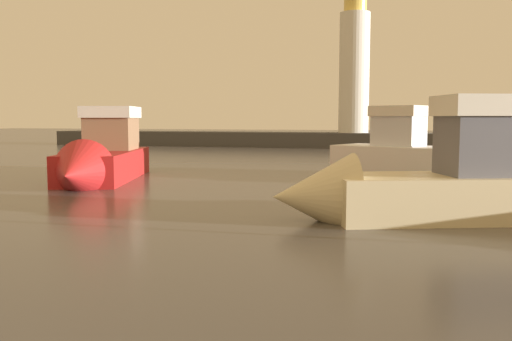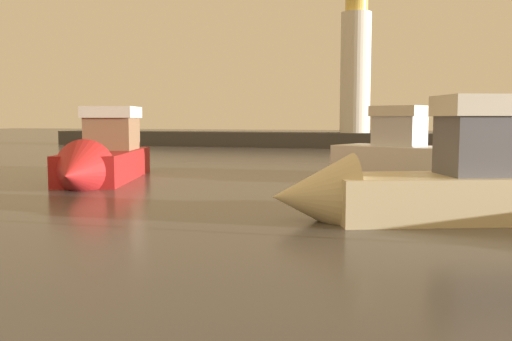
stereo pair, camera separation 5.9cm
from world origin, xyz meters
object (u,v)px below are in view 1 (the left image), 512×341
object	(u,v)px
motorboat_1	(440,159)
lighthouse	(354,64)
motorboat_0	(99,158)
motorboat_3	(420,183)

from	to	relation	value
motorboat_1	lighthouse	bearing A→B (deg)	103.62
lighthouse	motorboat_0	bearing A→B (deg)	-104.07
motorboat_0	motorboat_3	size ratio (longest dim) A/B	1.11
motorboat_3	lighthouse	bearing A→B (deg)	98.50
motorboat_0	motorboat_3	xyz separation A→B (m)	(13.57, -5.68, -0.02)
motorboat_3	motorboat_0	bearing A→B (deg)	157.27
motorboat_1	motorboat_3	xyz separation A→B (m)	(-1.01, -10.16, 0.04)
lighthouse	motorboat_0	world-z (taller)	lighthouse
lighthouse	motorboat_3	bearing A→B (deg)	-81.50
motorboat_1	motorboat_3	distance (m)	10.21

